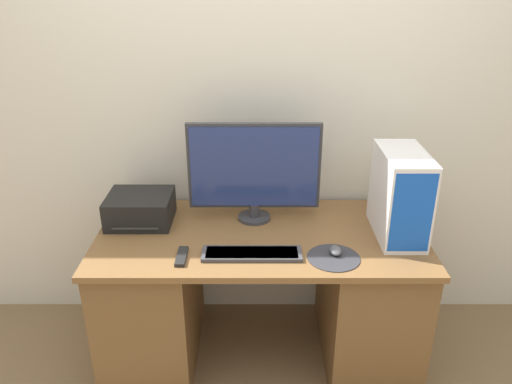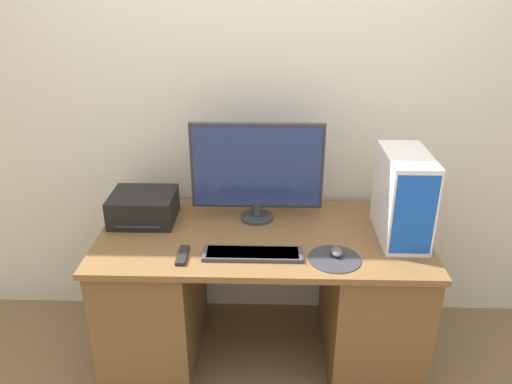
% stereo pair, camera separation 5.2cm
% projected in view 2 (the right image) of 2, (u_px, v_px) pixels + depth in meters
% --- Properties ---
extents(wall_back, '(6.40, 0.05, 2.70)m').
position_uv_depth(wall_back, '(264.00, 85.00, 2.55)').
color(wall_back, silver).
rests_on(wall_back, ground_plane).
extents(desk, '(1.57, 0.76, 0.73)m').
position_uv_depth(desk, '(262.00, 293.00, 2.55)').
color(desk, brown).
rests_on(desk, ground_plane).
extents(monitor, '(0.65, 0.16, 0.50)m').
position_uv_depth(monitor, '(257.00, 169.00, 2.44)').
color(monitor, '#333338').
rests_on(monitor, desk).
extents(keyboard, '(0.44, 0.12, 0.02)m').
position_uv_depth(keyboard, '(253.00, 254.00, 2.22)').
color(keyboard, '#3D3D42').
rests_on(keyboard, desk).
extents(mousepad, '(0.23, 0.23, 0.00)m').
position_uv_depth(mousepad, '(334.00, 259.00, 2.19)').
color(mousepad, '#2D2D33').
rests_on(mousepad, desk).
extents(mouse, '(0.05, 0.08, 0.03)m').
position_uv_depth(mouse, '(337.00, 252.00, 2.21)').
color(mouse, '#4C4C51').
rests_on(mouse, mousepad).
extents(computer_tower, '(0.20, 0.40, 0.41)m').
position_uv_depth(computer_tower, '(403.00, 197.00, 2.30)').
color(computer_tower, white).
rests_on(computer_tower, desk).
extents(printer, '(0.32, 0.28, 0.14)m').
position_uv_depth(printer, '(143.00, 207.00, 2.50)').
color(printer, black).
rests_on(printer, desk).
extents(remote_control, '(0.04, 0.15, 0.02)m').
position_uv_depth(remote_control, '(183.00, 255.00, 2.21)').
color(remote_control, black).
rests_on(remote_control, desk).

